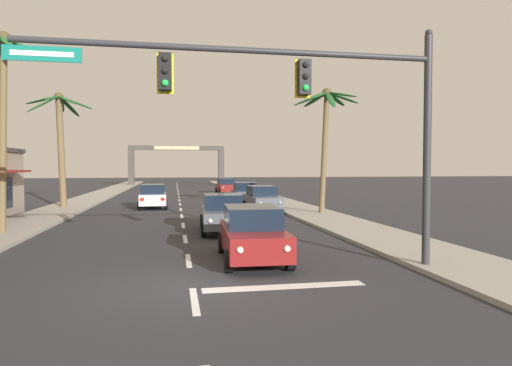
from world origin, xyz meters
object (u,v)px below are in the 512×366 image
Objects in this scene: sedan_third_in_queue at (222,213)px; palm_left_second at (4,86)px; traffic_signal_mast at (307,97)px; palm_left_third at (60,130)px; sedan_oncoming_far at (153,196)px; sedan_lead_at_stop_bar at (252,233)px; town_gateway_arch at (177,159)px; sedan_parked_mid_kerb at (245,193)px; sedan_parked_nearest_kerb at (226,186)px; sedan_parked_far_kerb at (262,199)px; palm_right_second at (326,122)px.

palm_left_second is (-9.06, 0.42, 5.42)m from sedan_third_in_queue.
traffic_signal_mast is at bearing -80.41° from sedan_third_in_queue.
sedan_oncoming_far is at bearing -5.69° from palm_left_third.
sedan_oncoming_far is at bearing 101.91° from sedan_lead_at_stop_bar.
sedan_parked_mid_kerb is at bearing -82.08° from town_gateway_arch.
sedan_parked_nearest_kerb is at bearing -77.78° from town_gateway_arch.
sedan_parked_nearest_kerb is 24.09m from town_gateway_arch.
sedan_lead_at_stop_bar is 21.02m from sedan_parked_mid_kerb.
sedan_parked_nearest_kerb is 0.53× the size of palm_left_second.
sedan_lead_at_stop_bar is at bearing -102.40° from sedan_parked_far_kerb.
palm_left_second is at bearing 140.29° from traffic_signal_mast.
palm_left_third is 39.08m from town_gateway_arch.
sedan_lead_at_stop_bar and sedan_parked_mid_kerb have the same top height.
palm_right_second is (15.94, 5.30, -0.66)m from palm_left_second.
traffic_signal_mast reaches higher than sedan_parked_far_kerb.
palm_right_second is at bearing 39.74° from sedan_third_in_queue.
palm_left_third is at bearing -101.97° from town_gateway_arch.
town_gateway_arch is at bearing 96.87° from sedan_parked_far_kerb.
traffic_signal_mast is at bearing -39.71° from palm_left_second.
palm_left_third is (-9.79, 12.64, 4.55)m from sedan_third_in_queue.
sedan_lead_at_stop_bar is 1.00× the size of sedan_oncoming_far.
sedan_parked_mid_kerb is at bearing 76.98° from sedan_third_in_queue.
sedan_oncoming_far is 0.53× the size of palm_left_second.
sedan_oncoming_far is at bearing 148.99° from palm_right_second.
sedan_parked_mid_kerb is at bearing 111.81° from palm_right_second.
sedan_parked_nearest_kerb is (3.10, 33.78, 0.00)m from sedan_lead_at_stop_bar.
sedan_parked_nearest_kerb is at bearing 86.86° from traffic_signal_mast.
sedan_parked_far_kerb is at bearing 67.28° from sedan_third_in_queue.
sedan_lead_at_stop_bar is 21.89m from palm_left_third.
sedan_third_in_queue is (-1.39, 8.26, -3.92)m from traffic_signal_mast.
town_gateway_arch is (7.36, 50.43, -2.20)m from palm_left_second.
palm_right_second reaches higher than sedan_lead_at_stop_bar.
traffic_signal_mast is 2.47× the size of sedan_parked_nearest_kerb.
sedan_parked_nearest_kerb is 30.29m from palm_left_second.
town_gateway_arch is at bearing 81.69° from palm_left_second.
sedan_third_in_queue is 0.59× the size of palm_right_second.
sedan_oncoming_far is 39.01m from town_gateway_arch.
palm_left_second is (-12.42, -27.09, 5.42)m from sedan_parked_nearest_kerb.
palm_left_third is at bearing -171.83° from sedan_parked_mid_kerb.
sedan_parked_nearest_kerb is 19.30m from sedan_parked_far_kerb.
sedan_lead_at_stop_bar is at bearing -98.48° from sedan_parked_mid_kerb.
palm_left_second is (-5.46, -11.60, 5.42)m from sedan_oncoming_far.
palm_left_third is (-6.19, 0.62, 4.55)m from sedan_oncoming_far.
sedan_parked_mid_kerb and sedan_parked_far_kerb have the same top height.
palm_left_third is (-0.74, 12.22, -0.87)m from palm_left_second.
sedan_lead_at_stop_bar is at bearing -87.65° from sedan_third_in_queue.
sedan_parked_nearest_kerb is at bearing 65.82° from sedan_oncoming_far.
town_gateway_arch reaches higher than sedan_lead_at_stop_bar.
sedan_parked_mid_kerb is 0.56× the size of palm_left_third.
sedan_parked_far_kerb is (0.08, -6.31, 0.00)m from sedan_parked_mid_kerb.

